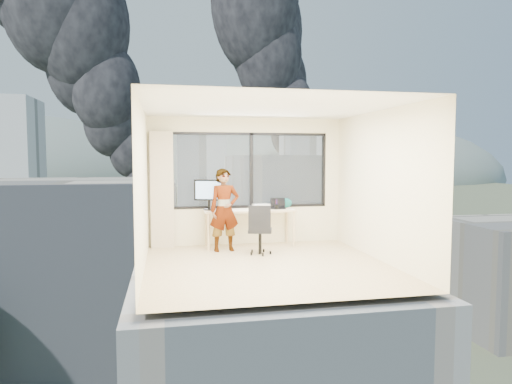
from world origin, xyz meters
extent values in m
cube|color=beige|center=(0.00, 0.00, 0.00)|extent=(4.00, 4.00, 0.01)
cube|color=white|center=(0.00, 0.00, 2.60)|extent=(4.00, 4.00, 0.01)
cube|color=#F3E4BC|center=(0.00, -2.00, 1.30)|extent=(4.00, 0.01, 2.60)
cube|color=#F3E4BC|center=(-2.00, 0.00, 1.30)|extent=(0.01, 4.00, 2.60)
cube|color=#F3E4BC|center=(2.00, 0.00, 1.30)|extent=(0.01, 4.00, 2.60)
cube|color=beige|center=(-1.72, 1.88, 1.15)|extent=(0.45, 0.14, 2.30)
cube|color=beige|center=(0.00, 1.66, 0.38)|extent=(1.80, 0.60, 0.75)
imported|color=#2D2D33|center=(-0.55, 1.31, 0.79)|extent=(0.62, 0.45, 1.58)
cube|color=white|center=(0.29, 1.90, 0.79)|extent=(0.40, 0.35, 0.08)
cube|color=black|center=(0.53, 1.54, 0.76)|extent=(0.11, 0.07, 0.01)
cylinder|color=black|center=(0.54, 1.61, 0.80)|extent=(0.10, 0.10, 0.10)
ellipsoid|color=#0B4441|center=(0.80, 1.82, 0.85)|extent=(0.26, 0.14, 0.19)
cube|color=#515B3D|center=(0.00, 120.00, -14.00)|extent=(400.00, 400.00, 0.04)
cube|color=beige|center=(-9.00, 30.00, -7.00)|extent=(16.00, 12.00, 14.00)
cube|color=beige|center=(12.00, 38.00, -6.00)|extent=(14.00, 13.00, 16.00)
cube|color=silver|center=(-35.00, 95.00, 0.00)|extent=(14.00, 14.00, 28.00)
cube|color=silver|center=(8.00, 120.00, 1.00)|extent=(13.00, 13.00, 30.00)
cube|color=silver|center=(45.00, 140.00, -1.00)|extent=(15.00, 15.00, 26.00)
ellipsoid|color=slate|center=(100.00, 320.00, -14.00)|extent=(300.00, 220.00, 96.00)
camera|label=1|loc=(-1.64, -7.21, 1.79)|focal=31.72mm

